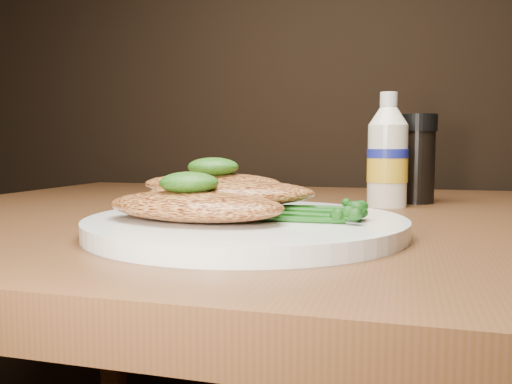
# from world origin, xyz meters

# --- Properties ---
(plate) EXTENTS (0.30, 0.30, 0.02)m
(plate) POSITION_xyz_m (-0.09, 0.88, 0.76)
(plate) COLOR white
(plate) RESTS_ON dining_table
(chicken_front) EXTENTS (0.18, 0.11, 0.03)m
(chicken_front) POSITION_xyz_m (-0.12, 0.84, 0.78)
(chicken_front) COLOR #C67E3F
(chicken_front) RESTS_ON plate
(chicken_mid) EXTENTS (0.18, 0.11, 0.02)m
(chicken_mid) POSITION_xyz_m (-0.10, 0.89, 0.79)
(chicken_mid) COLOR #C67E3F
(chicken_mid) RESTS_ON plate
(chicken_back) EXTENTS (0.15, 0.10, 0.02)m
(chicken_back) POSITION_xyz_m (-0.14, 0.92, 0.79)
(chicken_back) COLOR #C67E3F
(chicken_back) RESTS_ON plate
(pesto_front) EXTENTS (0.06, 0.05, 0.02)m
(pesto_front) POSITION_xyz_m (-0.13, 0.84, 0.80)
(pesto_front) COLOR #0B3207
(pesto_front) RESTS_ON chicken_front
(pesto_back) EXTENTS (0.06, 0.06, 0.02)m
(pesto_back) POSITION_xyz_m (-0.13, 0.91, 0.81)
(pesto_back) COLOR #0B3207
(pesto_back) RESTS_ON chicken_back
(broccolini_bundle) EXTENTS (0.16, 0.13, 0.02)m
(broccolini_bundle) POSITION_xyz_m (-0.04, 0.88, 0.78)
(broccolini_bundle) COLOR #154F11
(broccolini_bundle) RESTS_ON plate
(mayo_bottle) EXTENTS (0.06, 0.06, 0.15)m
(mayo_bottle) POSITION_xyz_m (0.03, 1.14, 0.83)
(mayo_bottle) COLOR white
(mayo_bottle) RESTS_ON dining_table
(pepper_grinder) EXTENTS (0.05, 0.05, 0.13)m
(pepper_grinder) POSITION_xyz_m (0.07, 1.20, 0.81)
(pepper_grinder) COLOR black
(pepper_grinder) RESTS_ON dining_table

